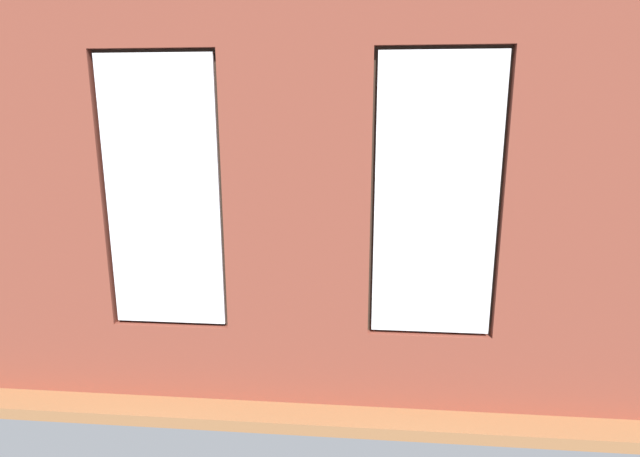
{
  "coord_description": "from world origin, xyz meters",
  "views": [
    {
      "loc": [
        -0.53,
        6.64,
        2.42
      ],
      "look_at": [
        0.02,
        0.4,
        0.97
      ],
      "focal_mm": 28.0,
      "sensor_mm": 36.0,
      "label": 1
    }
  ],
  "objects_px": {
    "potted_plant_mid_room_small": "(380,257)",
    "candle_jar": "(319,255)",
    "potted_plant_beside_window_right": "(62,289)",
    "potted_plant_between_couches": "(401,297)",
    "remote_black": "(348,256)",
    "potted_plant_corner_far_left": "(585,312)",
    "remote_silver": "(326,260)",
    "tv_flatscreen": "(139,218)",
    "couch_by_window": "(260,329)",
    "table_plant_small": "(287,251)",
    "papasan_chair": "(342,227)",
    "potted_plant_by_left_couch": "(454,239)",
    "cup_ceramic": "(307,253)",
    "coffee_table": "(319,262)",
    "potted_plant_foreground_right": "(201,217)",
    "media_console": "(143,260)",
    "couch_left": "(503,275)"
  },
  "relations": [
    {
      "from": "couch_left",
      "to": "table_plant_small",
      "type": "xyz_separation_m",
      "value": [
        2.91,
        -0.12,
        0.23
      ]
    },
    {
      "from": "coffee_table",
      "to": "potted_plant_by_left_couch",
      "type": "bearing_deg",
      "value": -149.65
    },
    {
      "from": "coffee_table",
      "to": "potted_plant_by_left_couch",
      "type": "relative_size",
      "value": 2.21
    },
    {
      "from": "table_plant_small",
      "to": "remote_black",
      "type": "relative_size",
      "value": 1.47
    },
    {
      "from": "candle_jar",
      "to": "potted_plant_beside_window_right",
      "type": "xyz_separation_m",
      "value": [
        2.34,
        2.32,
        0.26
      ]
    },
    {
      "from": "potted_plant_mid_room_small",
      "to": "candle_jar",
      "type": "bearing_deg",
      "value": 26.34
    },
    {
      "from": "tv_flatscreen",
      "to": "potted_plant_corner_far_left",
      "type": "bearing_deg",
      "value": 155.05
    },
    {
      "from": "couch_left",
      "to": "potted_plant_by_left_couch",
      "type": "height_order",
      "value": "couch_left"
    },
    {
      "from": "remote_silver",
      "to": "tv_flatscreen",
      "type": "xyz_separation_m",
      "value": [
        2.77,
        -0.27,
        0.49
      ]
    },
    {
      "from": "potted_plant_beside_window_right",
      "to": "potted_plant_between_couches",
      "type": "distance_m",
      "value": 3.33
    },
    {
      "from": "couch_by_window",
      "to": "media_console",
      "type": "relative_size",
      "value": 1.54
    },
    {
      "from": "cup_ceramic",
      "to": "candle_jar",
      "type": "relative_size",
      "value": 0.8
    },
    {
      "from": "cup_ceramic",
      "to": "potted_plant_mid_room_small",
      "type": "height_order",
      "value": "potted_plant_mid_room_small"
    },
    {
      "from": "remote_black",
      "to": "potted_plant_foreground_right",
      "type": "xyz_separation_m",
      "value": [
        2.76,
        -1.87,
        0.13
      ]
    },
    {
      "from": "table_plant_small",
      "to": "candle_jar",
      "type": "bearing_deg",
      "value": -164.47
    },
    {
      "from": "papasan_chair",
      "to": "potted_plant_beside_window_right",
      "type": "bearing_deg",
      "value": 59.04
    },
    {
      "from": "coffee_table",
      "to": "tv_flatscreen",
      "type": "relative_size",
      "value": 1.44
    },
    {
      "from": "couch_by_window",
      "to": "table_plant_small",
      "type": "xyz_separation_m",
      "value": [
        0.05,
        -2.09,
        0.23
      ]
    },
    {
      "from": "candle_jar",
      "to": "potted_plant_foreground_right",
      "type": "xyz_separation_m",
      "value": [
        2.36,
        -2.01,
        0.09
      ]
    },
    {
      "from": "coffee_table",
      "to": "table_plant_small",
      "type": "bearing_deg",
      "value": 15.53
    },
    {
      "from": "remote_black",
      "to": "candle_jar",
      "type": "bearing_deg",
      "value": 141.48
    },
    {
      "from": "papasan_chair",
      "to": "potted_plant_corner_far_left",
      "type": "bearing_deg",
      "value": 119.12
    },
    {
      "from": "potted_plant_by_left_couch",
      "to": "potted_plant_foreground_right",
      "type": "relative_size",
      "value": 0.78
    },
    {
      "from": "potted_plant_mid_room_small",
      "to": "media_console",
      "type": "bearing_deg",
      "value": 4.54
    },
    {
      "from": "potted_plant_mid_room_small",
      "to": "potted_plant_corner_far_left",
      "type": "bearing_deg",
      "value": 122.77
    },
    {
      "from": "tv_flatscreen",
      "to": "potted_plant_beside_window_right",
      "type": "height_order",
      "value": "potted_plant_beside_window_right"
    },
    {
      "from": "potted_plant_beside_window_right",
      "to": "potted_plant_mid_room_small",
      "type": "bearing_deg",
      "value": -139.36
    },
    {
      "from": "papasan_chair",
      "to": "potted_plant_between_couches",
      "type": "distance_m",
      "value": 4.22
    },
    {
      "from": "couch_left",
      "to": "potted_plant_corner_far_left",
      "type": "bearing_deg",
      "value": 1.29
    },
    {
      "from": "candle_jar",
      "to": "media_console",
      "type": "relative_size",
      "value": 0.09
    },
    {
      "from": "remote_black",
      "to": "tv_flatscreen",
      "type": "height_order",
      "value": "tv_flatscreen"
    },
    {
      "from": "remote_black",
      "to": "papasan_chair",
      "type": "bearing_deg",
      "value": 37.04
    },
    {
      "from": "candle_jar",
      "to": "potted_plant_corner_far_left",
      "type": "xyz_separation_m",
      "value": [
        -2.63,
        2.31,
        0.19
      ]
    },
    {
      "from": "potted_plant_foreground_right",
      "to": "potted_plant_mid_room_small",
      "type": "height_order",
      "value": "potted_plant_foreground_right"
    },
    {
      "from": "remote_black",
      "to": "potted_plant_corner_far_left",
      "type": "xyz_separation_m",
      "value": [
        -2.23,
        2.45,
        0.23
      ]
    },
    {
      "from": "couch_by_window",
      "to": "potted_plant_between_couches",
      "type": "relative_size",
      "value": 1.34
    },
    {
      "from": "potted_plant_foreground_right",
      "to": "potted_plant_beside_window_right",
      "type": "distance_m",
      "value": 4.33
    },
    {
      "from": "candle_jar",
      "to": "table_plant_small",
      "type": "relative_size",
      "value": 0.41
    },
    {
      "from": "cup_ceramic",
      "to": "tv_flatscreen",
      "type": "relative_size",
      "value": 0.08
    },
    {
      "from": "potted_plant_foreground_right",
      "to": "potted_plant_mid_room_small",
      "type": "relative_size",
      "value": 1.58
    },
    {
      "from": "tv_flatscreen",
      "to": "potted_plant_by_left_couch",
      "type": "xyz_separation_m",
      "value": [
        -4.73,
        -1.06,
        -0.47
      ]
    },
    {
      "from": "remote_silver",
      "to": "remote_black",
      "type": "distance_m",
      "value": 0.39
    },
    {
      "from": "couch_left",
      "to": "papasan_chair",
      "type": "distance_m",
      "value": 3.15
    },
    {
      "from": "potted_plant_mid_room_small",
      "to": "potted_plant_beside_window_right",
      "type": "bearing_deg",
      "value": 40.64
    },
    {
      "from": "potted_plant_by_left_couch",
      "to": "potted_plant_beside_window_right",
      "type": "distance_m",
      "value": 5.66
    },
    {
      "from": "tv_flatscreen",
      "to": "remote_black",
      "type": "bearing_deg",
      "value": 179.83
    },
    {
      "from": "candle_jar",
      "to": "coffee_table",
      "type": "bearing_deg",
      "value": -14.04
    },
    {
      "from": "remote_silver",
      "to": "potted_plant_corner_far_left",
      "type": "relative_size",
      "value": 0.14
    },
    {
      "from": "remote_black",
      "to": "potted_plant_between_couches",
      "type": "relative_size",
      "value": 0.12
    },
    {
      "from": "remote_black",
      "to": "media_console",
      "type": "relative_size",
      "value": 0.14
    }
  ]
}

